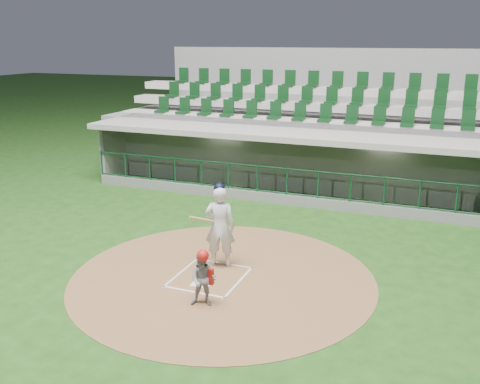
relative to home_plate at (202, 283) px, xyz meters
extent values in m
plane|color=#1A4012|center=(0.00, 0.70, -0.02)|extent=(120.00, 120.00, 0.00)
cylinder|color=brown|center=(0.30, 0.50, -0.02)|extent=(7.20, 7.20, 0.01)
cube|color=white|center=(0.00, 0.00, 0.00)|extent=(0.43, 0.43, 0.02)
cube|color=silver|center=(-0.75, 0.40, 0.00)|extent=(0.05, 1.80, 0.01)
cube|color=white|center=(0.75, 0.40, 0.00)|extent=(0.05, 1.80, 0.01)
cube|color=silver|center=(0.00, 1.25, 0.00)|extent=(1.55, 0.05, 0.01)
cube|color=white|center=(0.00, -0.45, 0.00)|extent=(1.55, 0.05, 0.01)
cube|color=slate|center=(0.00, 8.20, -0.57)|extent=(15.00, 3.00, 0.10)
cube|color=slate|center=(0.00, 9.80, 0.83)|extent=(15.00, 0.20, 2.70)
cube|color=#B1AB9C|center=(0.00, 9.68, 1.08)|extent=(13.50, 0.04, 0.90)
cube|color=slate|center=(-7.50, 8.20, 0.83)|extent=(0.20, 3.00, 2.70)
cube|color=gray|center=(0.00, 7.95, 2.28)|extent=(15.40, 3.50, 0.20)
cube|color=slate|center=(0.00, 6.65, 0.13)|extent=(15.00, 0.15, 0.40)
cube|color=black|center=(0.00, 6.65, 1.70)|extent=(15.00, 0.01, 0.95)
cube|color=brown|center=(0.00, 9.25, -0.30)|extent=(12.75, 0.40, 0.45)
cube|color=white|center=(-3.00, 8.20, 2.15)|extent=(1.30, 0.35, 0.04)
cube|color=white|center=(3.00, 8.20, 2.15)|extent=(1.30, 0.35, 0.04)
imported|color=maroon|center=(-5.74, 8.80, 0.28)|extent=(1.10, 0.72, 1.61)
imported|color=#A31119|center=(-2.94, 9.21, 0.40)|extent=(1.13, 0.62, 1.84)
imported|color=#A4111B|center=(0.58, 8.94, 0.32)|extent=(0.96, 0.80, 1.69)
imported|color=#A31113|center=(5.45, 8.88, 0.43)|extent=(1.84, 0.97, 1.89)
cube|color=slate|center=(0.00, 11.45, 1.13)|extent=(17.00, 6.50, 2.50)
cube|color=#AEA79D|center=(0.00, 9.95, 2.28)|extent=(16.60, 0.95, 0.30)
cube|color=#9B968C|center=(0.00, 10.90, 2.83)|extent=(16.60, 0.95, 0.30)
cube|color=#ABA49B|center=(0.00, 11.85, 3.38)|extent=(16.60, 0.95, 0.30)
cube|color=slate|center=(0.00, 14.80, 2.50)|extent=(17.00, 0.25, 5.05)
imported|color=silver|center=(-0.04, 1.12, 1.02)|extent=(0.85, 0.66, 2.05)
sphere|color=black|center=(-0.04, 1.12, 1.98)|extent=(0.28, 0.28, 0.28)
cylinder|color=tan|center=(-0.29, 0.87, 1.23)|extent=(0.58, 0.79, 0.39)
imported|color=gray|center=(0.47, -0.90, 0.58)|extent=(0.67, 0.58, 1.18)
sphere|color=#B61713|center=(0.47, -0.90, 1.12)|extent=(0.26, 0.26, 0.26)
cube|color=#A91612|center=(0.47, -0.75, 0.60)|extent=(0.32, 0.10, 0.35)
camera|label=1|loc=(4.99, -10.14, 5.45)|focal=40.00mm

